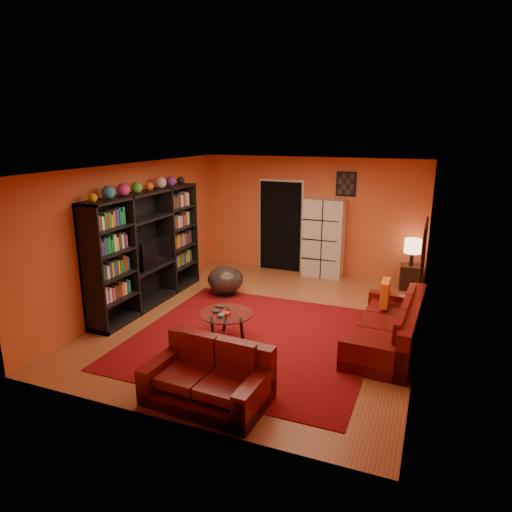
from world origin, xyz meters
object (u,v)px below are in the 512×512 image
at_px(entertainment_unit, 147,249).
at_px(loveseat, 211,377).
at_px(side_table, 410,277).
at_px(tv, 152,252).
at_px(table_lamp, 413,247).
at_px(coffee_table, 227,316).
at_px(sofa, 392,328).
at_px(bowl_chair, 225,280).
at_px(storage_cabinet, 324,238).

relative_size(entertainment_unit, loveseat, 2.02).
relative_size(entertainment_unit, side_table, 6.00).
height_order(entertainment_unit, tv, entertainment_unit).
relative_size(entertainment_unit, table_lamp, 5.47).
bearing_deg(coffee_table, side_table, 54.43).
relative_size(sofa, loveseat, 1.53).
bearing_deg(table_lamp, tv, -149.85).
relative_size(entertainment_unit, tv, 3.32).
xyz_separation_m(tv, loveseat, (2.47, -2.49, -0.69)).
bearing_deg(bowl_chair, tv, -141.31).
relative_size(loveseat, table_lamp, 2.71).
bearing_deg(coffee_table, sofa, 15.84).
xyz_separation_m(entertainment_unit, side_table, (4.49, 2.66, -0.80)).
distance_m(entertainment_unit, side_table, 5.28).
relative_size(entertainment_unit, bowl_chair, 4.25).
xyz_separation_m(coffee_table, bowl_chair, (-0.86, 1.78, -0.07)).
distance_m(tv, loveseat, 3.58).
relative_size(tv, bowl_chair, 1.28).
bearing_deg(coffee_table, loveseat, -71.43).
bearing_deg(table_lamp, storage_cabinet, 175.58).
bearing_deg(storage_cabinet, bowl_chair, -127.27).
distance_m(bowl_chair, side_table, 3.78).
height_order(storage_cabinet, table_lamp, storage_cabinet).
height_order(tv, sofa, tv).
bearing_deg(side_table, loveseat, -111.24).
distance_m(sofa, loveseat, 2.95).
height_order(entertainment_unit, side_table, entertainment_unit).
distance_m(entertainment_unit, bowl_chair, 1.64).
bearing_deg(side_table, sofa, -91.64).
bearing_deg(side_table, coffee_table, -125.57).
relative_size(coffee_table, storage_cabinet, 0.48).
bearing_deg(bowl_chair, table_lamp, 27.04).
distance_m(tv, side_table, 5.19).
relative_size(loveseat, side_table, 2.97).
xyz_separation_m(tv, sofa, (4.36, -0.23, -0.70)).
relative_size(entertainment_unit, storage_cabinet, 1.73).
distance_m(coffee_table, bowl_chair, 1.98).
bearing_deg(storage_cabinet, sofa, -57.27).
xyz_separation_m(tv, table_lamp, (4.44, 2.58, -0.09)).
bearing_deg(storage_cabinet, side_table, -2.79).
distance_m(storage_cabinet, side_table, 1.97).
bearing_deg(sofa, tv, 179.86).
distance_m(entertainment_unit, tv, 0.11).
xyz_separation_m(loveseat, bowl_chair, (-1.39, 3.36, 0.02)).
bearing_deg(loveseat, coffee_table, 21.77).
height_order(loveseat, table_lamp, table_lamp).
distance_m(coffee_table, table_lamp, 4.33).
height_order(entertainment_unit, loveseat, entertainment_unit).
bearing_deg(storage_cabinet, table_lamp, -2.79).
relative_size(entertainment_unit, sofa, 1.32).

